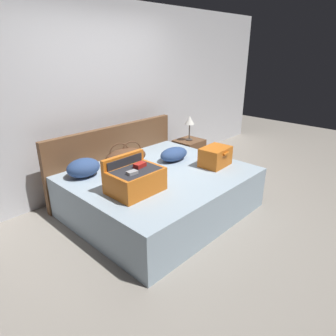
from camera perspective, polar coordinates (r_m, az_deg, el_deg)
The scene contains 11 objects.
ground_plane at distance 3.72m, azimuth 3.02°, elevation -10.16°, with size 12.00×12.00×0.00m, color gray.
back_wall at distance 4.45m, azimuth -13.34°, elevation 12.68°, with size 8.00×0.10×2.60m, color silver.
bed at distance 3.82m, azimuth -1.46°, elevation -4.58°, with size 2.10×1.78×0.53m, color #99ADBC.
headboard at distance 4.40m, azimuth -10.11°, elevation 1.75°, with size 2.14×0.08×0.96m, color brown.
hard_case_large at distance 3.20m, azimuth -6.33°, elevation -2.04°, with size 0.56×0.43×0.37m.
hard_case_medium at distance 3.95m, azimuth 9.01°, elevation 2.21°, with size 0.42×0.33×0.25m.
duffel_bag at distance 3.94m, azimuth -8.04°, elevation 2.17°, with size 0.61×0.42×0.32m.
pillow_near_headboard at distance 4.09m, azimuth 1.13°, elevation 2.66°, with size 0.44×0.27×0.18m, color navy.
pillow_center_head at distance 3.71m, azimuth -15.84°, elevation 0.05°, with size 0.41×0.32×0.22m, color navy.
nightstand at distance 5.13m, azimuth 3.98°, elevation 2.49°, with size 0.44×0.40×0.54m, color brown.
table_lamp at distance 4.96m, azimuth 4.15°, elevation 8.83°, with size 0.16×0.16×0.41m.
Camera 1 is at (-2.41, -2.03, 1.98)m, focal length 31.92 mm.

